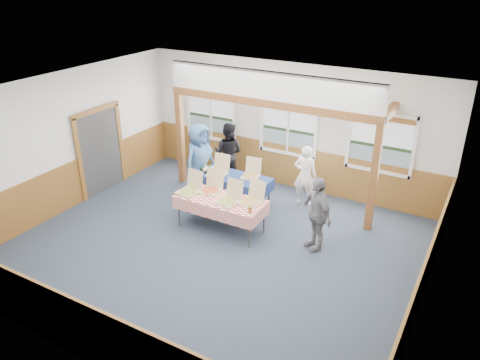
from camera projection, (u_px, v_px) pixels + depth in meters
name	position (u px, v px, depth m)	size (l,w,h in m)	color
floor	(216.00, 247.00, 9.63)	(8.00, 8.00, 0.00)	#293742
ceiling	(212.00, 95.00, 8.28)	(8.00, 8.00, 0.00)	white
wall_back	(289.00, 127.00, 11.71)	(8.00, 8.00, 0.00)	silver
wall_front	(72.00, 272.00, 6.19)	(8.00, 8.00, 0.00)	silver
wall_left	(67.00, 141.00, 10.75)	(8.00, 8.00, 0.00)	silver
wall_right	(434.00, 230.00, 7.16)	(8.00, 8.00, 0.00)	silver
wainscot_back	(287.00, 165.00, 12.14)	(7.98, 0.05, 1.10)	brown
wainscot_front	(85.00, 332.00, 6.66)	(7.98, 0.05, 1.10)	brown
wainscot_left	(75.00, 183.00, 11.18)	(0.05, 6.98, 1.10)	brown
wainscot_right	(421.00, 285.00, 7.61)	(0.05, 6.98, 1.10)	brown
cased_opening	(100.00, 151.00, 11.67)	(0.06, 1.30, 2.10)	#353535
window_left	(211.00, 111.00, 12.68)	(1.56, 0.10, 1.46)	white
window_mid	(289.00, 124.00, 11.65)	(1.56, 0.10, 1.46)	white
window_right	(381.00, 140.00, 10.62)	(1.56, 0.10, 1.46)	white
post_left	(181.00, 139.00, 12.06)	(0.15, 0.15, 2.40)	#522F12
post_right	(374.00, 179.00, 9.82)	(0.15, 0.15, 2.40)	#522F12
cross_beam	(269.00, 103.00, 10.39)	(5.15, 0.18, 0.18)	#522F12
table_left	(235.00, 179.00, 11.03)	(1.76, 0.87, 0.76)	#353535
table_right	(221.00, 201.00, 10.00)	(2.12, 1.59, 0.76)	#353535
pizza_box_a	(218.00, 172.00, 11.07)	(0.43, 0.52, 0.45)	#CBB587
pizza_box_b	(251.00, 175.00, 10.95)	(0.45, 0.52, 0.42)	#CBB587
pizza_box_c	(189.00, 190.00, 10.20)	(0.47, 0.55, 0.46)	#CBB587
pizza_box_d	(211.00, 189.00, 10.26)	(0.46, 0.54, 0.45)	#CBB587
pizza_box_e	(229.00, 200.00, 9.77)	(0.47, 0.55, 0.45)	#CBB587
pizza_box_f	(251.00, 200.00, 9.76)	(0.51, 0.58, 0.45)	#CBB587
veggie_tray	(208.00, 169.00, 11.33)	(0.41, 0.41, 0.09)	black
drink_glass	(250.00, 210.00, 9.36)	(0.07, 0.07, 0.15)	#925818
woman_white	(305.00, 176.00, 11.06)	(0.55, 0.36, 1.51)	white
woman_black	(228.00, 153.00, 12.19)	(0.80, 0.62, 1.64)	black
man_blue	(200.00, 160.00, 11.52)	(0.90, 0.59, 1.84)	#3D6799
person_grey	(317.00, 213.00, 9.32)	(0.92, 0.38, 1.58)	slate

